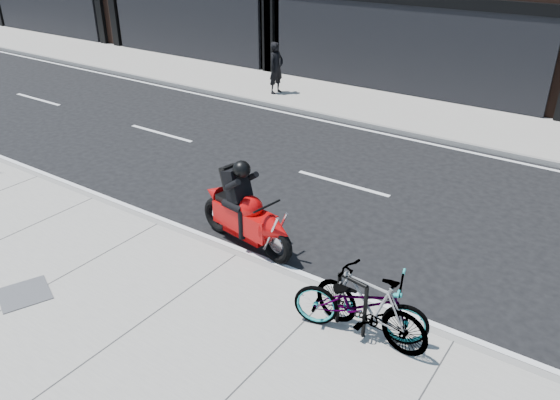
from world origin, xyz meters
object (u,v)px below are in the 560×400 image
Objects in this scene: motorcycle at (249,215)px; pedestrian at (276,68)px; bicycle_front at (361,304)px; bicycle_rear at (370,305)px; utility_grate at (24,294)px; bike_rack at (352,300)px.

pedestrian is at bearing 131.02° from motorcycle.
bicycle_front is 0.15m from bicycle_rear.
bicycle_front is 5.38m from utility_grate.
motorcycle is at bearing -143.64° from pedestrian.
bicycle_front reaches higher than utility_grate.
bicycle_front is 2.62× the size of utility_grate.
pedestrian is at bearing 105.71° from utility_grate.
bike_rack is 5.25m from utility_grate.
pedestrian is (-5.34, 8.50, 0.30)m from motorcycle.
bicycle_rear is 5.51m from utility_grate.
motorcycle is 3.95m from utility_grate.
bicycle_front is 3.07m from motorcycle.
bicycle_front is 12.64m from pedestrian.
bicycle_rear reaches higher than bike_rack.
motorcycle reaches higher than bicycle_front.
pedestrian reaches higher than bicycle_front.
motorcycle is at bearing 53.26° from bicycle_front.
bike_rack is at bearing 74.58° from bicycle_front.
bicycle_front is at bearing -12.42° from motorcycle.
motorcycle reaches higher than bike_rack.
pedestrian is 2.33× the size of utility_grate.
utility_grate is at bearing -160.05° from pedestrian.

